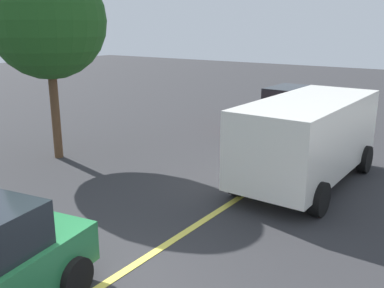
{
  "coord_description": "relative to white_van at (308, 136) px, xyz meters",
  "views": [
    {
      "loc": [
        -3.51,
        -4.61,
        3.97
      ],
      "look_at": [
        3.58,
        0.39,
        1.59
      ],
      "focal_mm": 40.5,
      "sensor_mm": 36.0,
      "label": 1
    }
  ],
  "objects": [
    {
      "name": "tree_left_verge",
      "position": [
        -2.22,
        7.11,
        2.82
      ],
      "size": [
        3.36,
        3.36,
        5.78
      ],
      "color": "#513823",
      "rests_on": "ground_plane"
    },
    {
      "name": "car_red_mid_road",
      "position": [
        5.46,
        2.79,
        -0.44
      ],
      "size": [
        4.36,
        2.11,
        1.65
      ],
      "color": "red",
      "rests_on": "ground_plane"
    },
    {
      "name": "lane_marking_centre",
      "position": [
        -3.87,
        0.89,
        -1.26
      ],
      "size": [
        28.0,
        0.16,
        0.01
      ],
      "primitive_type": "cube",
      "color": "#E0D14C"
    },
    {
      "name": "white_van",
      "position": [
        0.0,
        0.0,
        0.0
      ],
      "size": [
        5.23,
        2.32,
        2.2
      ],
      "color": "silver",
      "rests_on": "ground_plane"
    }
  ]
}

